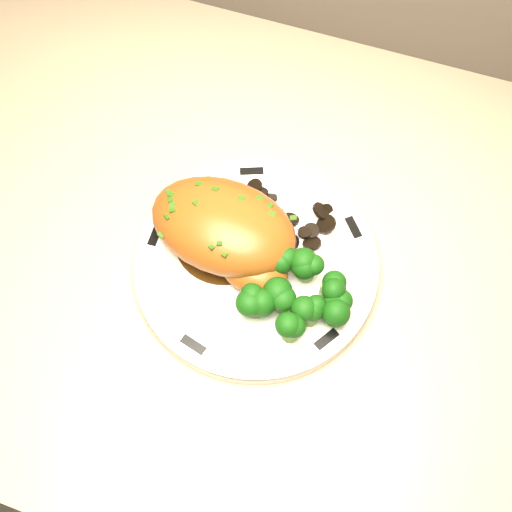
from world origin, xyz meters
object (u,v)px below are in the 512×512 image
(counter, at_px, (304,371))
(plate, at_px, (256,264))
(broccoli_florets, at_px, (299,296))
(chicken_breast, at_px, (227,231))

(counter, height_order, plate, counter)
(counter, distance_m, broccoli_florets, 0.49)
(plate, height_order, broccoli_florets, broccoli_florets)
(broccoli_florets, bearing_deg, plate, 149.55)
(plate, bearing_deg, broccoli_florets, -30.45)
(plate, height_order, chicken_breast, chicken_breast)
(counter, bearing_deg, broccoli_florets, -101.71)
(plate, relative_size, chicken_breast, 1.56)
(plate, bearing_deg, chicken_breast, 167.15)
(chicken_breast, bearing_deg, plate, -7.96)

